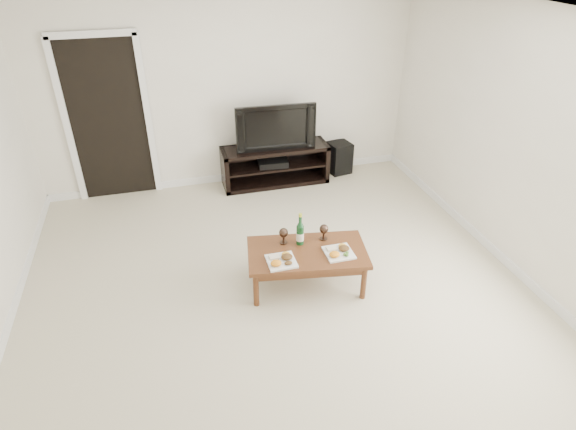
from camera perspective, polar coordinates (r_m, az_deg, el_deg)
The scene contains 14 objects.
floor at distance 4.78m, azimuth -0.73°, elevation -10.28°, with size 5.50×5.50×0.00m, color beige.
back_wall at distance 6.58m, azimuth -7.11°, elevation 14.47°, with size 5.00×0.04×2.60m, color white.
ceiling at distance 3.62m, azimuth -1.03°, elevation 22.51°, with size 5.00×5.50×0.04m, color white.
doorway at distance 6.60m, azimuth -20.50°, elevation 10.29°, with size 0.90×0.02×2.05m, color black.
media_console at distance 6.79m, azimuth -1.54°, elevation 5.95°, with size 1.48×0.45×0.55m, color black.
television at distance 6.56m, azimuth -1.61°, elevation 10.58°, with size 1.08×0.14×0.62m, color black.
av_receiver at distance 6.75m, azimuth -1.81°, elevation 6.27°, with size 0.40×0.30×0.08m, color black.
subwoofer at distance 7.17m, azimuth 6.07°, elevation 6.79°, with size 0.30×0.30×0.45m, color black.
coffee_table at distance 4.86m, azimuth 2.24°, elevation -6.29°, with size 1.17×0.64×0.42m, color #5A2D19.
plate_left at distance 4.57m, azimuth -0.80°, elevation -5.27°, with size 0.27×0.27×0.07m, color white.
plate_right at distance 4.70m, azimuth 6.05°, elevation -4.22°, with size 0.27×0.27×0.07m, color white.
wine_bottle at distance 4.74m, azimuth 1.45°, elevation -1.66°, with size 0.07×0.07×0.35m, color #103C1A.
goblet_left at distance 4.80m, azimuth -0.53°, elevation -2.47°, with size 0.09×0.09×0.17m, color #36261D, non-canonical shape.
goblet_right at distance 4.87m, azimuth 4.26°, elevation -2.01°, with size 0.09×0.09×0.17m, color #36261D, non-canonical shape.
Camera 1 is at (-0.88, -3.47, 3.17)m, focal length 30.00 mm.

